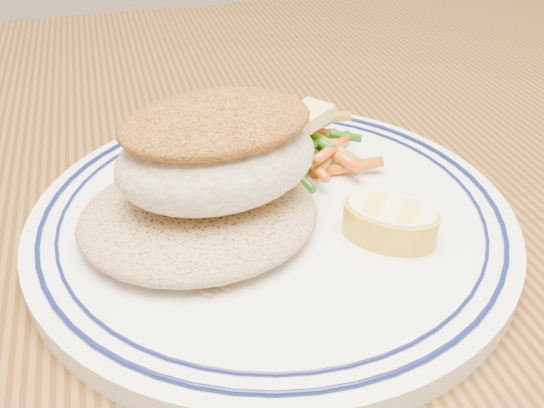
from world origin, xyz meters
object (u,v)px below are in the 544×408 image
(dining_table, at_px, (217,309))
(plate, at_px, (272,218))
(fish_fillet, at_px, (217,150))
(lemon_wedge, at_px, (390,220))
(rice_pilaf, at_px, (199,211))
(vegetable_pile, at_px, (298,145))

(dining_table, height_order, plate, plate)
(plate, xyz_separation_m, fish_fillet, (-0.03, -0.00, 0.06))
(plate, bearing_deg, lemon_wedge, -37.53)
(dining_table, height_order, fish_fillet, fish_fillet)
(lemon_wedge, bearing_deg, dining_table, 136.96)
(plate, relative_size, rice_pilaf, 2.12)
(plate, xyz_separation_m, vegetable_pile, (0.03, 0.05, 0.02))
(dining_table, xyz_separation_m, fish_fillet, (-0.00, -0.04, 0.16))
(plate, height_order, rice_pilaf, rice_pilaf)
(dining_table, distance_m, plate, 0.12)
(dining_table, xyz_separation_m, plate, (0.03, -0.04, 0.11))
(lemon_wedge, bearing_deg, fish_fillet, 155.81)
(fish_fillet, height_order, vegetable_pile, fish_fillet)
(fish_fillet, relative_size, lemon_wedge, 1.74)
(rice_pilaf, distance_m, vegetable_pile, 0.10)
(vegetable_pile, bearing_deg, fish_fillet, -140.04)
(rice_pilaf, bearing_deg, lemon_wedge, -19.74)
(dining_table, distance_m, vegetable_pile, 0.14)
(plate, distance_m, lemon_wedge, 0.07)
(dining_table, distance_m, rice_pilaf, 0.13)
(plate, height_order, vegetable_pile, vegetable_pile)
(dining_table, relative_size, plate, 5.06)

